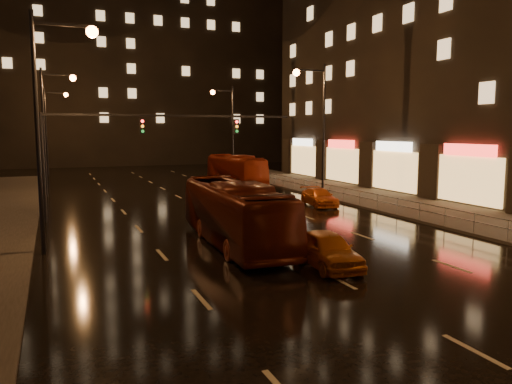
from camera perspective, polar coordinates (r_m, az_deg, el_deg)
ground at (r=32.23m, az=-5.57°, el=-2.27°), size 140.00×140.00×0.00m
sidewalk_right at (r=34.43m, az=19.11°, el=-1.90°), size 7.00×70.00×0.15m
building_distant at (r=84.48m, az=-13.57°, el=15.58°), size 44.00×16.00×36.00m
traffic_signal at (r=30.75m, az=-14.79°, el=5.95°), size 15.31×0.32×6.20m
railing_right at (r=34.66m, az=11.78°, el=-0.23°), size 0.05×56.00×1.00m
bus_red at (r=22.76m, az=-2.46°, el=-2.45°), size 2.92×10.51×2.90m
bus_curb at (r=48.67m, az=-2.32°, el=2.59°), size 2.77×10.25×2.83m
taxi_near at (r=19.39m, az=8.13°, el=-6.49°), size 2.04×4.20×1.38m
taxi_far at (r=34.95m, az=7.24°, el=-0.58°), size 2.21×4.27×1.18m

